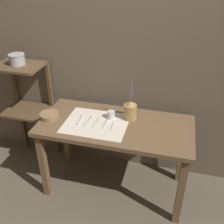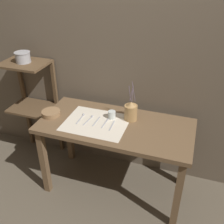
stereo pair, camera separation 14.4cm
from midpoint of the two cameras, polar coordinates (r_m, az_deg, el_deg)
name	(u,v)px [view 2 (the right image)]	position (r m, az deg, el deg)	size (l,w,h in m)	color
ground_plane	(115,186)	(2.86, 2.16, -15.77)	(12.00, 12.00, 0.00)	brown
stone_wall_back	(130,63)	(2.54, 5.62, 10.58)	(7.00, 0.06, 2.40)	brown
wooden_table	(115,134)	(2.42, 2.46, -4.80)	(1.39, 0.65, 0.77)	brown
wooden_shelf_unit	(32,92)	(2.94, -15.63, 4.12)	(0.46, 0.35, 1.16)	brown
linen_cloth	(96,123)	(2.37, -1.73, -2.35)	(0.57, 0.45, 0.00)	beige
pitcher_with_flowers	(131,111)	(2.39, 5.84, 0.08)	(0.12, 0.12, 0.38)	#A87F4C
wooden_bowl	(51,113)	(2.52, -11.54, -0.26)	(0.18, 0.18, 0.05)	#8E6B47
glass_tumbler_near	(112,115)	(2.42, 1.66, -0.62)	(0.07, 0.07, 0.07)	silver
spoon_outer	(82,116)	(2.46, -4.84, -0.97)	(0.02, 0.18, 0.02)	#A8A8AD
spoon_inner	(91,118)	(2.43, -2.99, -1.35)	(0.04, 0.18, 0.02)	#A8A8AD
fork_inner	(96,121)	(2.38, -1.72, -2.10)	(0.02, 0.16, 0.00)	#A8A8AD
fork_outer	(105,123)	(2.36, 0.20, -2.50)	(0.02, 0.16, 0.00)	#A8A8AD
knife_center	(112,125)	(2.33, 1.77, -2.98)	(0.02, 0.16, 0.00)	#A8A8AD
metal_pot_large	(23,57)	(2.76, -17.43, 11.37)	(0.15, 0.15, 0.11)	#A8A8AD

